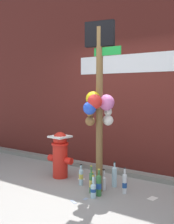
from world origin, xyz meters
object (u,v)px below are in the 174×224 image
(fire_hydrant, at_px, (60,154))
(bottle_7, at_px, (97,180))
(bottle_1, at_px, (81,176))
(bottle_4, at_px, (125,183))
(bottle_0, at_px, (99,185))
(bottle_8, at_px, (114,176))
(bottle_5, at_px, (92,184))
(bottle_3, at_px, (93,190))
(bottle_6, at_px, (104,182))
(bottle_9, at_px, (91,182))
(memorial_post, at_px, (99,96))
(bottle_2, at_px, (99,177))

(fire_hydrant, xyz_separation_m, bottle_7, (0.83, -0.10, -0.28))
(bottle_1, distance_m, bottle_4, 0.74)
(bottle_0, distance_m, bottle_8, 0.47)
(bottle_5, bearing_deg, bottle_8, 62.43)
(bottle_3, bearing_deg, bottle_1, 143.25)
(bottle_7, bearing_deg, bottle_8, 49.11)
(bottle_1, height_order, bottle_7, bottle_1)
(bottle_6, bearing_deg, bottle_9, -108.77)
(bottle_3, height_order, bottle_7, same)
(bottle_1, relative_size, bottle_3, 1.04)
(bottle_0, height_order, bottle_8, bottle_8)
(bottle_7, height_order, bottle_8, bottle_8)
(bottle_1, distance_m, bottle_8, 0.53)
(bottle_4, relative_size, bottle_9, 0.93)
(memorial_post, relative_size, bottle_2, 7.01)
(fire_hydrant, relative_size, bottle_0, 2.03)
(bottle_1, bearing_deg, bottle_6, 2.25)
(bottle_4, distance_m, bottle_9, 0.49)
(memorial_post, bearing_deg, bottle_2, 121.48)
(bottle_4, bearing_deg, bottle_2, 173.13)
(bottle_1, distance_m, bottle_3, 0.57)
(bottle_4, bearing_deg, bottle_0, -130.94)
(memorial_post, height_order, bottle_8, memorial_post)
(bottle_1, xyz_separation_m, bottle_6, (0.41, 0.02, -0.02))
(bottle_5, height_order, bottle_9, bottle_9)
(bottle_6, bearing_deg, bottle_4, 8.24)
(memorial_post, xyz_separation_m, bottle_8, (0.09, 0.33, -1.25))
(fire_hydrant, bearing_deg, bottle_1, -12.75)
(bottle_8, bearing_deg, bottle_4, -32.50)
(fire_hydrant, bearing_deg, bottle_3, -25.05)
(bottle_1, bearing_deg, bottle_5, -21.65)
(bottle_9, bearing_deg, bottle_8, 71.68)
(bottle_8, bearing_deg, bottle_3, -92.12)
(memorial_post, bearing_deg, fire_hydrant, 166.58)
(bottle_2, relative_size, bottle_5, 1.24)
(bottle_2, xyz_separation_m, bottle_7, (0.04, -0.10, -0.01))
(bottle_1, bearing_deg, fire_hydrant, 167.25)
(bottle_1, height_order, bottle_9, bottle_9)
(bottle_5, relative_size, bottle_8, 0.72)
(bottle_4, bearing_deg, bottle_5, -157.77)
(bottle_0, xyz_separation_m, bottle_5, (-0.19, 0.12, -0.05))
(bottle_7, relative_size, bottle_8, 0.81)
(bottle_0, bearing_deg, fire_hydrant, 160.71)
(bottle_0, distance_m, bottle_2, 0.42)
(bottle_2, bearing_deg, memorial_post, -58.52)
(bottle_1, height_order, bottle_2, bottle_2)
(bottle_3, distance_m, bottle_6, 0.36)
(bottle_0, bearing_deg, bottle_5, 147.90)
(bottle_9, bearing_deg, bottle_2, 103.33)
(memorial_post, xyz_separation_m, bottle_9, (-0.06, -0.11, -1.26))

